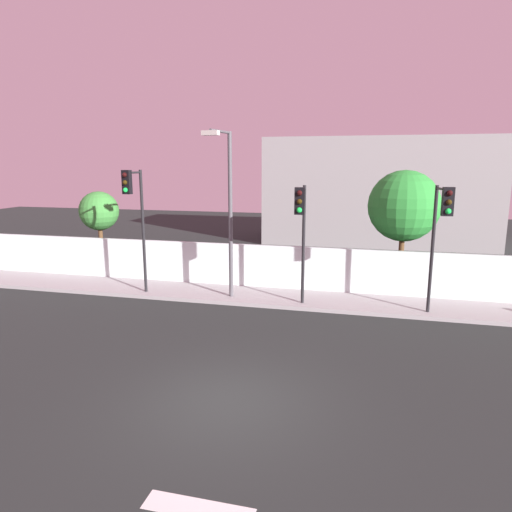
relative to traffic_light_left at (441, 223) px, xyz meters
name	(u,v)px	position (x,y,z in m)	size (l,w,h in m)	color
ground_plane	(226,402)	(-5.25, -6.82, -3.44)	(80.00, 80.00, 0.00)	#222725
sidewalk	(288,299)	(-5.25, 1.38, -3.36)	(36.00, 2.40, 0.15)	#999999
perimeter_wall	(294,268)	(-5.25, 2.67, -2.39)	(36.00, 0.18, 1.80)	silver
traffic_light_left	(441,223)	(0.00, 0.00, 0.00)	(0.42, 1.58, 4.48)	black
traffic_light_center	(302,220)	(-4.57, -0.13, -0.03)	(0.35, 1.80, 4.43)	black
traffic_light_right	(135,206)	(-11.17, 0.26, 0.30)	(0.36, 1.14, 4.96)	black
street_lamp_curbside	(228,202)	(-7.51, 0.68, 0.49)	(0.62, 1.84, 6.37)	#4C4C51
roadside_tree_leftmost	(99,211)	(-15.12, 3.94, -0.39)	(1.90, 1.90, 4.02)	brown
roadside_tree_midleft	(404,206)	(-0.91, 3.94, 0.17)	(2.94, 2.94, 5.10)	brown
low_building_distant	(378,191)	(-1.80, 16.67, 0.08)	(14.89, 6.00, 7.02)	gray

